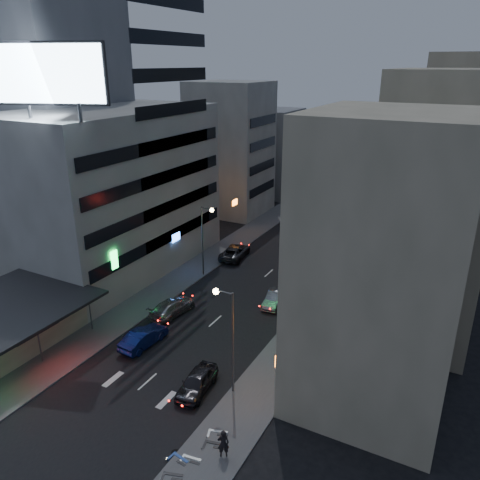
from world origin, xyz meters
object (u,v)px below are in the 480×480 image
Objects in this scene: parked_car_right_near at (197,382)px; scooter_silver_b at (228,424)px; road_car_blue at (144,338)px; person at (223,443)px; parked_car_left at (235,252)px; road_car_silver at (172,307)px; scooter_blue at (189,454)px; parked_car_right_mid at (275,298)px; scooter_black_a at (184,467)px; scooter_silver_a at (202,452)px; scooter_black_b at (226,436)px; parked_car_right_far at (333,249)px.

parked_car_right_near is 2.35× the size of scooter_silver_b.
person is (11.99, -7.31, 0.30)m from road_car_blue.
person is at bearing 151.65° from road_car_blue.
road_car_blue reaches higher than parked_car_left.
road_car_silver is 2.82× the size of scooter_blue.
person reaches higher than parked_car_right_mid.
parked_car_left is 32.70m from scooter_black_a.
scooter_black_a and scooter_silver_a have the same top height.
road_car_silver is at bearing -76.84° from road_car_blue.
parked_car_left is 2.81× the size of scooter_black_b.
scooter_silver_b is at bearing -14.05° from scooter_silver_a.
person reaches higher than scooter_silver_b.
road_car_blue is at bearing 45.42° from scooter_silver_a.
person is at bearing 141.30° from road_car_silver.
parked_car_right_far is at bearing 81.87° from parked_car_right_near.
scooter_black_a is (10.65, -9.59, -0.09)m from road_car_blue.
road_car_blue is at bearing 29.88° from scooter_black_a.
parked_car_right_mid is 19.77m from person.
parked_car_right_far is at bearing -12.66° from scooter_silver_b.
parked_car_right_near is at bearing 38.76° from scooter_blue.
scooter_silver_b is at bearing 6.61° from scooter_black_b.
parked_car_right_near is at bearing 27.45° from scooter_silver_a.
scooter_blue is at bearing -3.22° from scooter_black_a.
parked_car_right_mid is 12.63m from parked_car_left.
road_car_silver is at bearing 29.90° from scooter_silver_b.
scooter_silver_b is at bearing -80.93° from parked_car_right_mid.
parked_car_right_mid is (-0.28, 14.64, -0.08)m from parked_car_right_near.
scooter_black_b is (0.99, 3.17, 0.05)m from scooter_black_a.
person is at bearing -177.69° from scooter_silver_b.
parked_car_left is at bearing 5.18° from scooter_black_a.
parked_car_left is (-9.49, 23.28, 0.00)m from parked_car_right_near.
scooter_blue is 0.96× the size of scooter_silver_b.
road_car_blue reaches higher than scooter_silver_a.
road_car_silver is 19.09m from scooter_black_a.
parked_car_left is at bearing 16.91° from scooter_silver_a.
parked_car_right_mid is at bearing -135.67° from road_car_silver.
road_car_silver reaches higher than parked_car_right_mid.
road_car_blue is 14.05m from person.
road_car_blue is (-8.04, -27.12, 0.03)m from parked_car_right_far.
road_car_blue reaches higher than scooter_black_a.
parked_car_right_mid is 13.68m from road_car_blue.
scooter_black_b is (13.94, -26.86, -0.05)m from parked_car_left.
parked_car_left reaches higher than scooter_black_a.
road_car_silver is (-0.99, 5.54, -0.02)m from road_car_blue.
scooter_blue is at bearing -67.67° from parked_car_right_near.
road_car_silver reaches higher than parked_car_right_far.
scooter_blue is at bearing -82.50° from parked_car_right_far.
scooter_blue is at bearing 105.68° from parked_car_left.
person is at bearing -172.38° from scooter_black_b.
parked_car_right_near reaches higher than scooter_silver_a.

